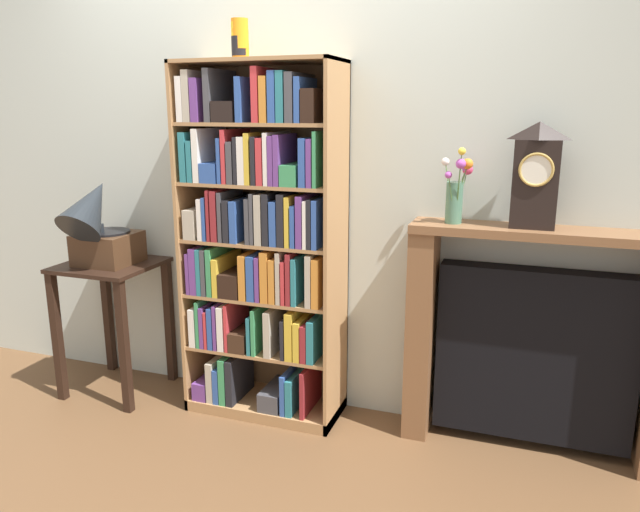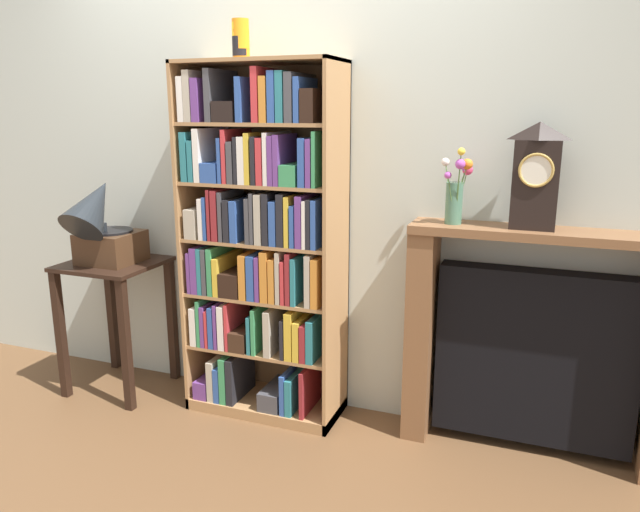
{
  "view_description": "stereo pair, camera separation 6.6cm",
  "coord_description": "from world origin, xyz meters",
  "px_view_note": "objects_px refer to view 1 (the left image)",
  "views": [
    {
      "loc": [
        1.28,
        -2.63,
        1.59
      ],
      "look_at": [
        0.31,
        0.1,
        0.88
      ],
      "focal_mm": 33.74,
      "sensor_mm": 36.0,
      "label": 1
    },
    {
      "loc": [
        1.34,
        -2.6,
        1.59
      ],
      "look_at": [
        0.31,
        0.1,
        0.88
      ],
      "focal_mm": 33.74,
      "sensor_mm": 36.0,
      "label": 2
    }
  ],
  "objects_px": {
    "bookshelf": "(260,247)",
    "gramophone": "(99,226)",
    "flower_vase": "(457,191)",
    "cup_stack": "(240,39)",
    "side_table_left": "(113,298)",
    "fireplace_mantel": "(535,344)",
    "mantel_clock": "(536,176)"
  },
  "relations": [
    {
      "from": "cup_stack",
      "to": "flower_vase",
      "type": "bearing_deg",
      "value": 4.17
    },
    {
      "from": "cup_stack",
      "to": "side_table_left",
      "type": "xyz_separation_m",
      "value": [
        -0.83,
        -0.04,
        -1.36
      ]
    },
    {
      "from": "bookshelf",
      "to": "fireplace_mantel",
      "type": "xyz_separation_m",
      "value": [
        1.35,
        0.09,
        -0.38
      ]
    },
    {
      "from": "side_table_left",
      "to": "fireplace_mantel",
      "type": "xyz_separation_m",
      "value": [
        2.25,
        0.14,
        -0.02
      ]
    },
    {
      "from": "side_table_left",
      "to": "cup_stack",
      "type": "bearing_deg",
      "value": 2.93
    },
    {
      "from": "side_table_left",
      "to": "mantel_clock",
      "type": "height_order",
      "value": "mantel_clock"
    },
    {
      "from": "side_table_left",
      "to": "gramophone",
      "type": "distance_m",
      "value": 0.43
    },
    {
      "from": "side_table_left",
      "to": "flower_vase",
      "type": "relative_size",
      "value": 2.17
    },
    {
      "from": "cup_stack",
      "to": "fireplace_mantel",
      "type": "height_order",
      "value": "cup_stack"
    },
    {
      "from": "gramophone",
      "to": "fireplace_mantel",
      "type": "xyz_separation_m",
      "value": [
        2.25,
        0.2,
        -0.45
      ]
    },
    {
      "from": "side_table_left",
      "to": "fireplace_mantel",
      "type": "bearing_deg",
      "value": 3.62
    },
    {
      "from": "side_table_left",
      "to": "gramophone",
      "type": "height_order",
      "value": "gramophone"
    },
    {
      "from": "side_table_left",
      "to": "mantel_clock",
      "type": "relative_size",
      "value": 1.65
    },
    {
      "from": "cup_stack",
      "to": "fireplace_mantel",
      "type": "distance_m",
      "value": 1.99
    },
    {
      "from": "bookshelf",
      "to": "gramophone",
      "type": "relative_size",
      "value": 3.42
    },
    {
      "from": "gramophone",
      "to": "flower_vase",
      "type": "distance_m",
      "value": 1.89
    },
    {
      "from": "cup_stack",
      "to": "side_table_left",
      "type": "relative_size",
      "value": 0.24
    },
    {
      "from": "bookshelf",
      "to": "gramophone",
      "type": "distance_m",
      "value": 0.91
    },
    {
      "from": "fireplace_mantel",
      "to": "flower_vase",
      "type": "bearing_deg",
      "value": -176.4
    },
    {
      "from": "bookshelf",
      "to": "cup_stack",
      "type": "height_order",
      "value": "cup_stack"
    },
    {
      "from": "bookshelf",
      "to": "cup_stack",
      "type": "distance_m",
      "value": 1.01
    },
    {
      "from": "mantel_clock",
      "to": "flower_vase",
      "type": "relative_size",
      "value": 1.32
    },
    {
      "from": "side_table_left",
      "to": "fireplace_mantel",
      "type": "distance_m",
      "value": 2.26
    },
    {
      "from": "side_table_left",
      "to": "mantel_clock",
      "type": "bearing_deg",
      "value": 3.1
    },
    {
      "from": "bookshelf",
      "to": "flower_vase",
      "type": "distance_m",
      "value": 1.02
    },
    {
      "from": "gramophone",
      "to": "fireplace_mantel",
      "type": "height_order",
      "value": "gramophone"
    },
    {
      "from": "cup_stack",
      "to": "gramophone",
      "type": "xyz_separation_m",
      "value": [
        -0.83,
        -0.1,
        -0.93
      ]
    },
    {
      "from": "cup_stack",
      "to": "mantel_clock",
      "type": "relative_size",
      "value": 0.4
    },
    {
      "from": "mantel_clock",
      "to": "flower_vase",
      "type": "distance_m",
      "value": 0.34
    },
    {
      "from": "cup_stack",
      "to": "flower_vase",
      "type": "relative_size",
      "value": 0.52
    },
    {
      "from": "side_table_left",
      "to": "fireplace_mantel",
      "type": "height_order",
      "value": "fireplace_mantel"
    },
    {
      "from": "cup_stack",
      "to": "bookshelf",
      "type": "bearing_deg",
      "value": 11.09
    }
  ]
}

